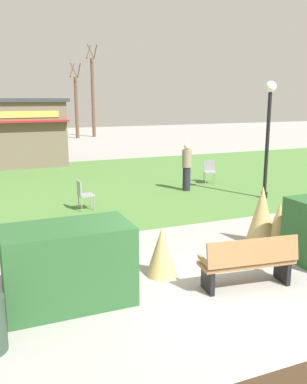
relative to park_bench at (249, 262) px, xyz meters
The scene contains 13 objects.
ground_plane 0.84m from the park_bench, behind, with size 80.00×80.00×0.00m, color #999691.
lawn_patch 9.75m from the park_bench, 94.01° to the left, with size 36.00×12.00×0.01m, color #4C7A38.
park_bench is the anchor object (origin of this frame).
hedge_left 3.08m from the park_bench, 167.21° to the left, with size 2.02×1.10×1.31m, color #28562B.
ornamental_grass_behind_left 2.42m from the park_bench, 47.81° to the left, with size 0.70×0.70×1.34m, color tan.
ornamental_grass_behind_right 2.43m from the park_bench, 38.72° to the left, with size 0.59×0.59×1.01m, color tan.
ornamental_grass_behind_center 1.60m from the park_bench, 137.24° to the left, with size 0.60×0.60×0.94m, color tan.
lamppost_mid 7.28m from the park_bench, 50.25° to the left, with size 0.36×0.36×3.78m.
cafe_chair_west 9.19m from the park_bench, 63.83° to the left, with size 0.57×0.57×0.89m.
cafe_chair_east 6.40m from the park_bench, 102.84° to the left, with size 0.44×0.44×0.89m.
person_strolling 7.87m from the park_bench, 70.53° to the left, with size 0.34×0.34×1.69m.
tree_left_bg 28.50m from the park_bench, 83.05° to the left, with size 0.91×0.96×5.88m.
tree_right_bg 29.44m from the park_bench, 80.18° to the left, with size 0.91×0.96×7.40m.
Camera 1 is at (-3.51, -5.54, 3.29)m, focal length 39.12 mm.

